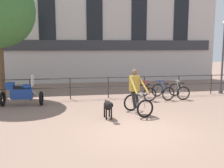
% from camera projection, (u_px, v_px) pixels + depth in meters
% --- Properties ---
extents(ground_plane, '(60.00, 60.00, 0.00)m').
position_uv_depth(ground_plane, '(137.00, 131.00, 8.07)').
color(ground_plane, '#846656').
extents(canal_railing, '(15.05, 0.05, 1.05)m').
position_uv_depth(canal_railing, '(108.00, 84.00, 13.02)').
color(canal_railing, '#2D2B28').
rests_on(canal_railing, ground_plane).
extents(building_facade, '(18.00, 0.72, 8.31)m').
position_uv_depth(building_facade, '(94.00, 23.00, 18.14)').
color(building_facade, beige).
rests_on(building_facade, ground_plane).
extents(cyclist_with_bike, '(0.91, 1.29, 1.70)m').
position_uv_depth(cyclist_with_bike, '(136.00, 94.00, 10.05)').
color(cyclist_with_bike, black).
rests_on(cyclist_with_bike, ground_plane).
extents(dog, '(0.30, 1.00, 0.68)m').
position_uv_depth(dog, '(108.00, 106.00, 9.31)').
color(dog, black).
rests_on(dog, ground_plane).
extents(parked_motorcycle, '(1.81, 0.77, 1.35)m').
position_uv_depth(parked_motorcycle, '(21.00, 93.00, 11.36)').
color(parked_motorcycle, black).
rests_on(parked_motorcycle, ground_plane).
extents(parked_bicycle_near_lamp, '(0.68, 1.12, 0.86)m').
position_uv_depth(parked_bicycle_near_lamp, '(146.00, 92.00, 12.75)').
color(parked_bicycle_near_lamp, black).
rests_on(parked_bicycle_near_lamp, ground_plane).
extents(parked_bicycle_mid_left, '(0.82, 1.20, 0.86)m').
position_uv_depth(parked_bicycle_mid_left, '(163.00, 91.00, 12.91)').
color(parked_bicycle_mid_left, black).
rests_on(parked_bicycle_mid_left, ground_plane).
extents(parked_bicycle_mid_right, '(0.69, 1.13, 0.86)m').
position_uv_depth(parked_bicycle_mid_right, '(179.00, 91.00, 13.07)').
color(parked_bicycle_mid_right, black).
rests_on(parked_bicycle_mid_right, ground_plane).
extents(street_lamp, '(0.28, 0.28, 3.89)m').
position_uv_depth(street_lamp, '(223.00, 53.00, 14.02)').
color(street_lamp, '#424247').
rests_on(street_lamp, ground_plane).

